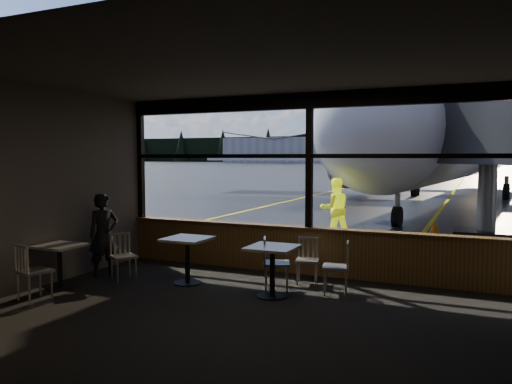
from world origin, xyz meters
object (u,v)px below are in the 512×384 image
Objects in this scene: ground_crew at (335,209)px; cafe_table_near at (272,272)px; chair_near_e at (336,267)px; cone_nose at (435,227)px; cafe_table_left at (60,267)px; chair_mid_w at (124,257)px; passenger at (104,235)px; chair_near_n at (307,261)px; jet_bridge at (506,145)px; cafe_table_mid at (188,261)px; airliner at (459,93)px; chair_near_w at (276,264)px; chair_left_s at (35,272)px.

cafe_table_near is at bearing 65.47° from ground_crew.
cone_nose is (1.00, 7.33, -0.21)m from chair_near_e.
chair_mid_w reaches higher than cafe_table_left.
chair_near_n is at bearing -46.09° from passenger.
jet_bridge reaches higher than chair_near_e.
cafe_table_mid reaches higher than cafe_table_left.
jet_bridge is 9.14m from cafe_table_mid.
cone_nose is at bearing -19.90° from chair_near_e.
cafe_table_mid is 1.82× the size of cone_nose.
ground_crew is 3.22m from cone_nose.
airliner is 45.48× the size of chair_near_n.
ground_crew reaches higher than cone_nose.
airliner reaches higher than jet_bridge.
cone_nose is at bearing -5.59° from passenger.
cafe_table_left is 0.45× the size of ground_crew.
airliner is 40.88× the size of chair_near_w.
ground_crew is (2.78, 7.71, 0.39)m from chair_left_s.
cafe_table_mid is at bearing 135.33° from chair_mid_w.
cone_nose is at bearing -84.06° from airliner.
chair_left_s reaches higher than chair_near_n.
airliner reaches higher than chair_near_n.
chair_near_w is at bearing 22.21° from cafe_table_left.
cone_nose is (5.24, 9.68, -0.24)m from chair_left_s.
airliner is at bearing 80.60° from cafe_table_mid.
airliner is 22.74m from cafe_table_mid.
ground_crew is at bearing -92.81° from airliner.
jet_bridge is at bearing -34.71° from chair_near_e.
jet_bridge reaches higher than cafe_table_mid.
cafe_table_left is 1.67× the size of cone_nose.
cafe_table_near and cafe_table_mid have the same top height.
chair_near_e is 1.07× the size of chair_near_n.
chair_near_n is (-1.65, -20.93, -5.35)m from airliner.
chair_near_w is at bearing 7.97° from cafe_table_mid.
chair_left_s is (-5.25, -23.71, -5.29)m from airliner.
chair_left_s is at bearing -130.82° from cafe_table_mid.
cafe_table_near is at bearing 124.52° from chair_mid_w.
passenger is at bearing 179.52° from cafe_table_near.
cone_nose is at bearing 76.66° from cafe_table_near.
passenger is 9.59m from cone_nose.
airliner is 44.96× the size of cafe_table_near.
cafe_table_left is 0.88× the size of chair_mid_w.
airliner is 22.03m from chair_near_e.
jet_bridge is at bearing 129.43° from chair_near_w.
passenger reaches higher than cone_nose.
ground_crew is at bearing -168.58° from chair_mid_w.
cafe_table_mid is at bearing 48.86° from ground_crew.
cone_nose is at bearing -116.48° from chair_near_n.
cafe_table_mid is 1.24m from chair_mid_w.
chair_left_s is at bearing 40.12° from ground_crew.
chair_near_n is 0.52× the size of passenger.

